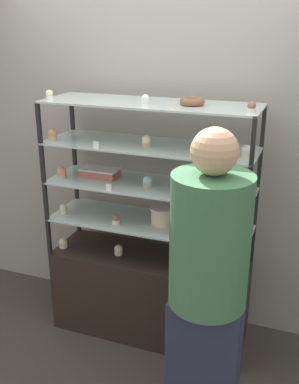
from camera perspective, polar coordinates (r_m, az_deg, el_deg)
ground_plane at (r=3.51m, az=0.00°, el=-17.09°), size 20.00×20.00×0.00m
back_wall at (r=3.23m, az=2.30°, el=5.43°), size 8.00×0.05×2.60m
display_base at (r=3.33m, az=0.00°, el=-12.87°), size 1.37×0.44×0.62m
display_riser_lower at (r=3.05m, az=0.00°, el=-4.05°), size 1.37×0.44×0.27m
display_riser_middle at (r=2.95m, az=0.00°, el=0.68°), size 1.37×0.44×0.27m
display_riser_upper at (r=2.87m, az=0.00°, el=5.72°), size 1.37×0.44×0.27m
display_riser_top at (r=2.81m, az=0.00°, el=11.00°), size 1.37×0.44×0.27m
layer_cake_centerpiece at (r=2.99m, az=1.64°, el=-3.02°), size 0.16×0.16×0.12m
sheet_cake_frosted at (r=3.11m, az=-6.36°, el=2.48°), size 0.26×0.14×0.06m
cupcake_0 at (r=3.33m, az=-10.90°, el=-6.40°), size 0.06×0.06×0.07m
cupcake_1 at (r=3.19m, az=-3.96°, el=-7.36°), size 0.06×0.06×0.07m
cupcake_2 at (r=3.03m, az=3.07°, el=-8.94°), size 0.06×0.06×0.07m
cupcake_3 at (r=2.92m, az=11.12°, el=-10.61°), size 0.06×0.06×0.07m
price_tag_0 at (r=2.89m, az=5.75°, el=-10.85°), size 0.04×0.00×0.04m
cupcake_4 at (r=3.22m, az=-10.87°, el=-2.12°), size 0.05×0.05×0.07m
cupcake_5 at (r=3.01m, az=-4.29°, el=-3.46°), size 0.05×0.05×0.07m
cupcake_6 at (r=2.81m, az=11.46°, el=-5.65°), size 0.05×0.05×0.07m
price_tag_1 at (r=2.80m, az=3.19°, el=-5.67°), size 0.04×0.00×0.04m
cupcake_7 at (r=3.12m, az=-11.09°, el=2.45°), size 0.06×0.06×0.08m
cupcake_8 at (r=2.88m, az=-0.24°, el=1.31°), size 0.06×0.06×0.08m
cupcake_9 at (r=2.70m, az=11.78°, el=-0.51°), size 0.06×0.06×0.08m
price_tag_2 at (r=2.84m, az=-5.19°, el=0.59°), size 0.04×0.00×0.04m
cupcake_10 at (r=3.04m, az=-12.21°, el=7.09°), size 0.06×0.06×0.07m
cupcake_11 at (r=2.81m, az=-0.40°, el=6.45°), size 0.06×0.06×0.07m
cupcake_12 at (r=2.64m, az=12.19°, el=5.08°), size 0.06×0.06×0.07m
price_tag_3 at (r=2.79m, az=-6.79°, el=5.96°), size 0.04×0.00×0.04m
cupcake_13 at (r=3.00m, az=-12.59°, el=11.98°), size 0.05×0.05×0.06m
cupcake_14 at (r=2.74m, az=-0.59°, el=11.67°), size 0.05×0.05×0.06m
cupcake_15 at (r=2.55m, az=12.84°, el=10.48°), size 0.05×0.05×0.06m
price_tag_4 at (r=2.55m, az=2.99°, el=10.83°), size 0.04×0.00×0.04m
donut_glazed at (r=2.73m, az=5.50°, el=11.41°), size 0.15×0.15×0.04m
customer_figure at (r=2.35m, az=7.40°, el=-11.21°), size 0.40×0.40×1.71m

